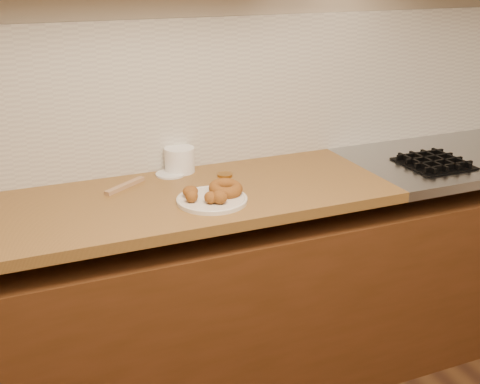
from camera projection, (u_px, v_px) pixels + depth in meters
name	position (u px, v px, depth m)	size (l,w,h in m)	color
wall_back	(222.00, 55.00, 2.42)	(4.00, 0.02, 2.70)	tan
base_cabinet	(252.00, 299.00, 2.50)	(3.60, 0.60, 0.77)	#542B15
butcher_block	(82.00, 214.00, 2.09)	(2.30, 0.62, 0.04)	brown
backsplash	(224.00, 92.00, 2.47)	(3.60, 0.02, 0.60)	beige
donut_plate	(212.00, 200.00, 2.14)	(0.25, 0.25, 0.01)	silver
ring_donut	(226.00, 188.00, 2.17)	(0.12, 0.12, 0.04)	brown
fried_dough_chunks	(204.00, 195.00, 2.11)	(0.15, 0.18, 0.05)	brown
plastic_tub	(180.00, 160.00, 2.43)	(0.12, 0.12, 0.10)	white
tub_lid	(170.00, 174.00, 2.41)	(0.12, 0.12, 0.01)	silver
brass_jar_lid	(225.00, 175.00, 2.40)	(0.06, 0.06, 0.01)	#A16C27
wooden_utensil	(125.00, 186.00, 2.27)	(0.20, 0.02, 0.02)	#A37B54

